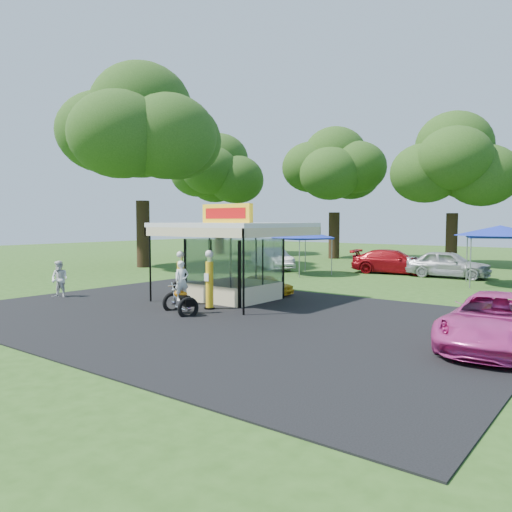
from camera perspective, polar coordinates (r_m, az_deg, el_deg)
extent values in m
plane|color=#294C17|center=(16.88, -8.19, -7.83)|extent=(120.00, 120.00, 0.00)
cube|color=black|center=(18.30, -3.67, -6.81)|extent=(20.00, 14.00, 0.04)
cube|color=white|center=(21.82, -2.43, -5.02)|extent=(3.00, 3.00, 0.06)
cube|color=white|center=(21.55, -2.45, 3.57)|extent=(5.40, 5.40, 0.18)
cube|color=yellow|center=(21.17, -3.33, 4.89)|extent=(2.60, 0.25, 0.80)
cube|color=red|center=(21.08, -3.56, 4.89)|extent=(2.21, 0.02, 0.45)
cylinder|color=black|center=(21.62, -12.00, -0.99)|extent=(0.08, 0.08, 3.20)
cylinder|color=black|center=(18.06, -1.44, -1.88)|extent=(0.08, 0.08, 3.20)
cylinder|color=black|center=(20.80, -8.57, -5.46)|extent=(0.42, 0.42, 0.09)
cylinder|color=yellow|center=(20.67, -8.60, -2.99)|extent=(0.28, 0.28, 1.71)
cylinder|color=silver|center=(20.57, -8.63, -0.37)|extent=(0.19, 0.19, 0.19)
sphere|color=white|center=(20.56, -8.63, 0.16)|extent=(0.30, 0.30, 0.30)
cube|color=white|center=(20.52, -8.95, -2.25)|extent=(0.21, 0.02, 0.28)
cylinder|color=black|center=(19.61, -5.31, -6.00)|extent=(0.44, 0.44, 0.10)
cylinder|color=yellow|center=(19.47, -5.33, -3.27)|extent=(0.30, 0.30, 1.79)
cylinder|color=silver|center=(19.37, -5.35, -0.36)|extent=(0.20, 0.20, 0.20)
sphere|color=white|center=(19.36, -5.35, 0.23)|extent=(0.32, 0.32, 0.32)
cube|color=white|center=(19.31, -5.69, -2.44)|extent=(0.22, 0.02, 0.30)
torus|color=black|center=(19.49, -9.52, -5.26)|extent=(0.44, 0.82, 0.82)
torus|color=black|center=(18.16, -7.77, -5.92)|extent=(0.44, 0.82, 0.82)
cube|color=silver|center=(18.75, -8.62, -5.13)|extent=(0.60, 0.45, 0.29)
ellipsoid|color=#C76D0E|center=(18.71, -8.63, -4.31)|extent=(0.62, 0.35, 0.29)
cube|color=black|center=(18.41, -8.21, -4.62)|extent=(0.59, 0.43, 0.10)
cube|color=black|center=(18.10, -7.74, -5.30)|extent=(0.44, 0.43, 0.27)
cylinder|color=silver|center=(19.30, -9.37, -4.30)|extent=(0.42, 0.21, 0.87)
cylinder|color=silver|center=(19.12, -9.21, -3.34)|extent=(0.25, 0.56, 0.05)
sphere|color=silver|center=(19.30, -9.39, -3.86)|extent=(0.16, 0.16, 0.16)
imported|color=white|center=(18.51, -8.47, -2.81)|extent=(0.52, 0.62, 1.46)
torus|color=black|center=(23.24, -8.76, -3.64)|extent=(0.83, 0.61, 0.78)
torus|color=black|center=(23.44, -8.71, -3.57)|extent=(0.85, 0.69, 0.78)
imported|color=yellow|center=(23.47, 1.03, -3.27)|extent=(2.82, 1.13, 0.96)
imported|color=#CF3891|center=(15.08, 25.88, -6.74)|extent=(2.74, 5.47, 1.49)
imported|color=white|center=(24.13, -21.53, -2.49)|extent=(0.98, 0.87, 1.68)
imported|color=white|center=(35.68, 1.89, -0.29)|extent=(4.86, 3.99, 1.56)
imported|color=maroon|center=(34.02, 15.43, -0.63)|extent=(5.71, 3.07, 1.57)
imported|color=#A6A8AB|center=(32.65, 21.13, -0.87)|extent=(4.96, 2.17, 1.66)
cylinder|color=gray|center=(34.28, 4.64, 0.13)|extent=(0.06, 0.06, 2.28)
cylinder|color=gray|center=(32.92, 8.52, -0.06)|extent=(0.06, 0.06, 2.28)
cylinder|color=gray|center=(32.09, 2.06, -0.13)|extent=(0.06, 0.06, 2.28)
cylinder|color=gray|center=(30.63, 6.11, -0.34)|extent=(0.06, 0.06, 2.28)
cube|color=#1A2CAA|center=(32.39, 5.35, 2.02)|extent=(2.86, 2.86, 0.11)
cone|color=#1A2CAA|center=(32.38, 5.35, 2.55)|extent=(4.11, 4.11, 0.48)
cylinder|color=gray|center=(31.31, 23.89, -0.31)|extent=(0.06, 0.06, 2.57)
cylinder|color=gray|center=(28.40, 22.45, -0.67)|extent=(0.06, 0.06, 2.57)
cube|color=#1A2CAA|center=(29.45, 26.11, 2.00)|extent=(3.21, 3.21, 0.13)
cone|color=#1A2CAA|center=(29.45, 26.13, 2.65)|extent=(4.62, 4.62, 0.54)
cylinder|color=black|center=(52.48, -4.19, 2.61)|extent=(0.98, 0.98, 4.37)
ellipsoid|color=#224513|center=(52.65, -4.23, 8.75)|extent=(10.33, 10.33, 8.85)
cylinder|color=black|center=(46.79, 8.91, 2.34)|extent=(1.01, 1.01, 4.26)
ellipsoid|color=#224513|center=(46.95, 8.98, 8.97)|extent=(9.89, 9.89, 8.48)
cylinder|color=black|center=(41.41, 21.44, 1.77)|extent=(0.87, 0.87, 4.07)
ellipsoid|color=#224513|center=(41.57, 21.63, 9.08)|extent=(9.78, 9.78, 8.38)
cylinder|color=black|center=(38.35, -12.77, 2.47)|extent=(1.00, 1.00, 4.98)
ellipsoid|color=#224513|center=(38.78, -12.93, 12.49)|extent=(12.78, 12.78, 10.96)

